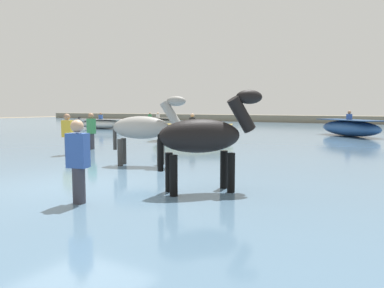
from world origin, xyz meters
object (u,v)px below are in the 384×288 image
object	(u,v)px
horse_lead_black	(204,139)
boat_distant_east	(158,122)
boat_mid_outer	(102,124)
person_onlooker_left	(91,134)
boat_near_starboard	(350,128)
person_spectator_far	(78,168)
horse_trailing_grey	(144,130)
boat_distant_west	(192,133)
person_wading_mid	(68,137)

from	to	relation	value
horse_lead_black	boat_distant_east	distance (m)	24.92
boat_mid_outer	person_onlooker_left	bearing A→B (deg)	-47.25
boat_near_starboard	person_spectator_far	size ratio (longest dim) A/B	2.48
horse_lead_black	boat_distant_east	world-z (taller)	horse_lead_black
boat_distant_east	boat_mid_outer	bearing A→B (deg)	-96.14
horse_trailing_grey	boat_distant_west	size ratio (longest dim) A/B	0.53
person_onlooker_left	person_spectator_far	xyz separation A→B (m)	(5.48, -5.61, 0.00)
person_spectator_far	boat_distant_west	bearing A→B (deg)	110.95
boat_distant_west	boat_near_starboard	size ratio (longest dim) A/B	0.98
horse_trailing_grey	person_onlooker_left	xyz separation A→B (m)	(-3.99, 2.02, -0.38)
boat_distant_east	boat_near_starboard	distance (m)	16.32
boat_distant_east	person_spectator_far	bearing A→B (deg)	-57.10
person_wading_mid	boat_mid_outer	bearing A→B (deg)	130.23
boat_distant_east	boat_near_starboard	size ratio (longest dim) A/B	0.73
boat_distant_east	person_spectator_far	world-z (taller)	person_spectator_far
horse_lead_black	person_spectator_far	distance (m)	2.20
person_wading_mid	boat_near_starboard	bearing A→B (deg)	62.55
person_wading_mid	horse_lead_black	bearing A→B (deg)	-20.52
horse_trailing_grey	boat_distant_east	distance (m)	21.73
person_wading_mid	person_spectator_far	bearing A→B (deg)	-39.40
person_onlooker_left	person_wading_mid	size ratio (longest dim) A/B	1.00
boat_distant_east	person_spectator_far	xyz separation A→B (m)	(13.87, -21.44, 0.22)
horse_trailing_grey	boat_distant_west	distance (m)	7.11
horse_trailing_grey	boat_distant_west	xyz separation A→B (m)	(-2.43, 6.65, -0.55)
boat_near_starboard	person_onlooker_left	xyz separation A→B (m)	(-7.33, -11.46, 0.12)
horse_trailing_grey	boat_near_starboard	distance (m)	13.89
boat_distant_west	person_spectator_far	distance (m)	10.97
boat_distant_east	horse_lead_black	bearing A→B (deg)	-52.40
person_onlooker_left	boat_near_starboard	bearing A→B (deg)	57.41
person_wading_mid	person_spectator_far	xyz separation A→B (m)	(4.92, -4.04, 0.00)
person_onlooker_left	person_spectator_far	world-z (taller)	same
horse_trailing_grey	boat_near_starboard	world-z (taller)	horse_trailing_grey
boat_distant_west	boat_distant_east	xyz separation A→B (m)	(-9.95, 11.19, -0.05)
person_onlooker_left	person_wading_mid	distance (m)	1.66
horse_trailing_grey	person_wading_mid	distance (m)	3.48
boat_distant_east	person_onlooker_left	bearing A→B (deg)	-62.07
horse_trailing_grey	boat_near_starboard	xyz separation A→B (m)	(3.34, 13.48, -0.50)
boat_distant_west	horse_lead_black	bearing A→B (deg)	-58.42
person_onlooker_left	boat_distant_east	bearing A→B (deg)	117.93
boat_near_starboard	person_wading_mid	size ratio (longest dim) A/B	2.48
boat_mid_outer	boat_distant_east	distance (m)	6.08
boat_distant_west	person_onlooker_left	bearing A→B (deg)	-108.55
horse_lead_black	person_wading_mid	world-z (taller)	horse_lead_black
horse_lead_black	person_wading_mid	size ratio (longest dim) A/B	1.31
boat_mid_outer	boat_distant_east	size ratio (longest dim) A/B	1.29
person_onlooker_left	person_spectator_far	bearing A→B (deg)	-45.67
boat_near_starboard	person_onlooker_left	size ratio (longest dim) A/B	2.48
boat_mid_outer	person_wading_mid	xyz separation A→B (m)	(9.60, -11.35, 0.21)
boat_near_starboard	horse_lead_black	bearing A→B (deg)	-91.93
horse_lead_black	horse_trailing_grey	bearing A→B (deg)	146.16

